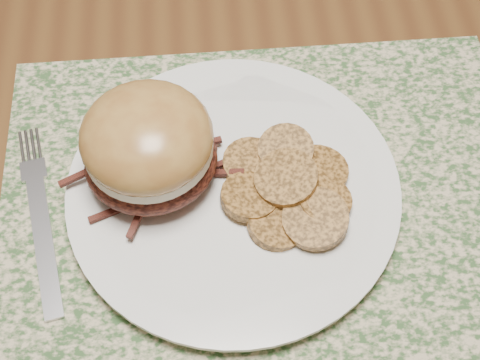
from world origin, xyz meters
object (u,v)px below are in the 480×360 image
object	(u,v)px
pork_sandwich	(149,146)
dining_table	(38,54)
dinner_plate	(233,191)
fork	(40,216)

from	to	relation	value
pork_sandwich	dining_table	bearing A→B (deg)	111.46
dining_table	pork_sandwich	size ratio (longest dim) A/B	12.22
dining_table	dinner_plate	size ratio (longest dim) A/B	5.77
dining_table	fork	xyz separation A→B (m)	(0.04, -0.26, 0.09)
dining_table	pork_sandwich	distance (m)	0.31
dinner_plate	fork	distance (m)	0.16
dining_table	dinner_plate	bearing A→B (deg)	-51.08
dinner_plate	pork_sandwich	size ratio (longest dim) A/B	2.12
dining_table	fork	distance (m)	0.28
pork_sandwich	dinner_plate	bearing A→B (deg)	-23.94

